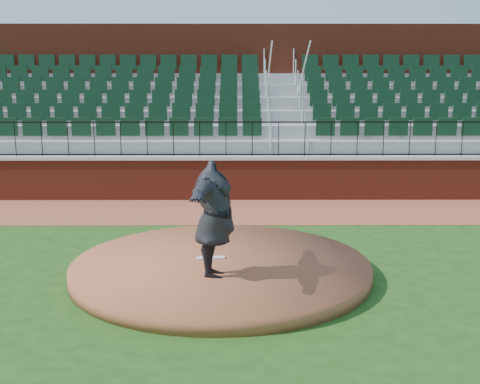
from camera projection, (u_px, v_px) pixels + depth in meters
name	position (u px, v px, depth m)	size (l,w,h in m)	color
ground	(240.00, 277.00, 11.09)	(90.00, 90.00, 0.00)	#1B4213
warning_track	(239.00, 211.00, 16.39)	(34.00, 3.20, 0.01)	brown
field_wall	(239.00, 179.00, 17.84)	(34.00, 0.35, 1.20)	maroon
wall_cap	(239.00, 158.00, 17.72)	(34.00, 0.45, 0.10)	#B7B7B7
wall_railing	(239.00, 139.00, 17.61)	(34.00, 0.05, 1.00)	black
seating_stands	(239.00, 116.00, 20.19)	(34.00, 5.10, 4.60)	gray
concourse_wall	(239.00, 99.00, 22.85)	(34.00, 0.50, 5.50)	maroon
pitchers_mound	(221.00, 268.00, 11.20)	(5.54, 5.54, 0.25)	brown
pitching_rubber	(211.00, 258.00, 11.33)	(0.52, 0.13, 0.03)	white
pitcher	(214.00, 219.00, 10.19)	(2.48, 0.67, 2.02)	black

